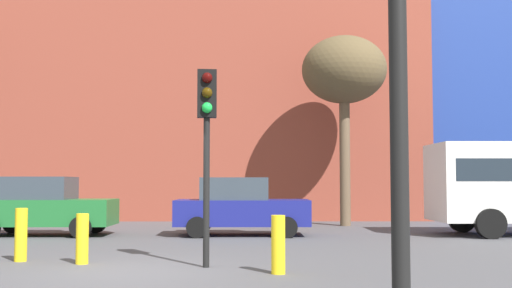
{
  "coord_description": "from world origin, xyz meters",
  "views": [
    {
      "loc": [
        2.21,
        -10.92,
        1.58
      ],
      "look_at": [
        2.38,
        9.08,
        2.81
      ],
      "focal_mm": 43.38,
      "sensor_mm": 36.0,
      "label": 1
    }
  ],
  "objects": [
    {
      "name": "parked_car_2",
      "position": [
        1.9,
        7.46,
        0.85
      ],
      "size": [
        3.94,
        1.94,
        1.71
      ],
      "color": "navy",
      "rests_on": "ground_plane"
    },
    {
      "name": "ground_plane",
      "position": [
        0.0,
        0.0,
        0.0
      ],
      "size": [
        200.0,
        200.0,
        0.0
      ],
      "primitive_type": "plane",
      "color": "#47474C"
    },
    {
      "name": "bare_tree_1",
      "position": [
        5.63,
        11.4,
        5.58
      ],
      "size": [
        3.09,
        3.09,
        6.91
      ],
      "color": "brown",
      "rests_on": "ground_plane"
    },
    {
      "name": "building_backdrop",
      "position": [
        0.15,
        20.93,
        4.73
      ],
      "size": [
        36.9,
        13.98,
        11.33
      ],
      "color": "brown",
      "rests_on": "ground_plane"
    },
    {
      "name": "parked_car_1",
      "position": [
        -3.92,
        7.46,
        0.86
      ],
      "size": [
        4.0,
        1.96,
        1.73
      ],
      "color": "#1E662D",
      "rests_on": "ground_plane"
    },
    {
      "name": "bollard_yellow_2",
      "position": [
        -1.04,
        1.1,
        0.48
      ],
      "size": [
        0.24,
        0.24,
        0.96
      ],
      "primitive_type": "cylinder",
      "color": "yellow",
      "rests_on": "ground_plane"
    },
    {
      "name": "traffic_light_island",
      "position": [
        1.39,
        0.59,
        2.71
      ],
      "size": [
        0.38,
        0.38,
        3.68
      ],
      "rotation": [
        0.0,
        0.0,
        -1.48
      ],
      "color": "black",
      "rests_on": "ground_plane"
    },
    {
      "name": "bollard_yellow_1",
      "position": [
        -2.37,
        1.5,
        0.53
      ],
      "size": [
        0.24,
        0.24,
        1.05
      ],
      "primitive_type": "cylinder",
      "color": "yellow",
      "rests_on": "ground_plane"
    },
    {
      "name": "bollard_yellow_0",
      "position": [
        2.69,
        -0.22,
        0.5
      ],
      "size": [
        0.24,
        0.24,
        1.0
      ],
      "primitive_type": "cylinder",
      "color": "yellow",
      "rests_on": "ground_plane"
    }
  ]
}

